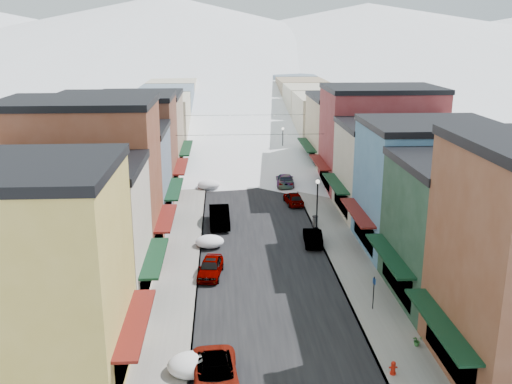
{
  "coord_description": "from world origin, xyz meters",
  "views": [
    {
      "loc": [
        -3.12,
        -21.97,
        17.34
      ],
      "look_at": [
        0.0,
        29.97,
        2.49
      ],
      "focal_mm": 40.0,
      "sensor_mm": 36.0,
      "label": 1
    }
  ],
  "objects": [
    {
      "name": "snow_pile_mid",
      "position": [
        -4.28,
        22.36,
        0.48
      ],
      "size": [
        2.36,
        2.65,
        1.0
      ],
      "color": "white",
      "rests_on": "ground"
    },
    {
      "name": "snow_pile_far",
      "position": [
        -4.7,
        40.19,
        0.51
      ],
      "size": [
        2.53,
        2.76,
        1.07
      ],
      "color": "white",
      "rests_on": "ground"
    },
    {
      "name": "trash_can",
      "position": [
        5.2,
        26.73,
        0.61
      ],
      "size": [
        0.53,
        0.53,
        0.9
      ],
      "color": "slate",
      "rests_on": "sidewalk_right"
    },
    {
      "name": "sidewalk_left",
      "position": [
        -6.6,
        60.0,
        0.07
      ],
      "size": [
        3.2,
        160.0,
        0.15
      ],
      "primitive_type": "cube",
      "color": "gray",
      "rests_on": "ground"
    },
    {
      "name": "car_lane_silver",
      "position": [
        -2.04,
        57.2,
        0.68
      ],
      "size": [
        1.9,
        4.08,
        1.35
      ],
      "primitive_type": "imported",
      "rotation": [
        0.0,
        0.0,
        -0.08
      ],
      "color": "gray",
      "rests_on": "ground"
    },
    {
      "name": "overhead_cables",
      "position": [
        0.0,
        47.5,
        6.2
      ],
      "size": [
        16.4,
        15.04,
        0.04
      ],
      "color": "black",
      "rests_on": "ground"
    },
    {
      "name": "car_lane_white",
      "position": [
        1.62,
        69.43,
        0.78
      ],
      "size": [
        3.17,
        5.88,
        1.57
      ],
      "primitive_type": "imported",
      "rotation": [
        0.0,
        0.0,
        3.25
      ],
      "color": "silver",
      "rests_on": "ground"
    },
    {
      "name": "mountain_ridge",
      "position": [
        -19.47,
        277.18,
        14.36
      ],
      "size": [
        670.0,
        340.0,
        34.0
      ],
      "color": "silver",
      "rests_on": "ground"
    },
    {
      "name": "bldg_r_green",
      "position": [
        13.19,
        12.0,
        4.76
      ],
      "size": [
        11.3,
        9.2,
        9.5
      ],
      "color": "#1B3827",
      "rests_on": "ground"
    },
    {
      "name": "bldg_l_yellow",
      "position": [
        -13.19,
        4.0,
        5.76
      ],
      "size": [
        11.3,
        8.7,
        11.5
      ],
      "color": "gold",
      "rests_on": "ground"
    },
    {
      "name": "car_gray_suv",
      "position": [
        4.09,
        33.78,
        0.66
      ],
      "size": [
        1.98,
        4.04,
        1.33
      ],
      "primitive_type": "imported",
      "rotation": [
        0.0,
        0.0,
        3.25
      ],
      "color": "gray",
      "rests_on": "ground"
    },
    {
      "name": "car_black_sedan",
      "position": [
        4.0,
        41.04,
        0.71
      ],
      "size": [
        2.24,
        4.98,
        1.42
      ],
      "primitive_type": "imported",
      "rotation": [
        0.0,
        0.0,
        3.09
      ],
      "color": "black",
      "rests_on": "ground"
    },
    {
      "name": "bldg_l_brick_far",
      "position": [
        -14.19,
        38.0,
        5.51
      ],
      "size": [
        13.3,
        9.2,
        11.0
      ],
      "color": "brown",
      "rests_on": "ground"
    },
    {
      "name": "streetlamp_far",
      "position": [
        5.2,
        55.0,
        2.87
      ],
      "size": [
        0.36,
        0.36,
        4.31
      ],
      "color": "black",
      "rests_on": "sidewalk_right"
    },
    {
      "name": "bldg_l_grayblue",
      "position": [
        -13.19,
        29.0,
        4.51
      ],
      "size": [
        11.3,
        9.2,
        9.0
      ],
      "color": "slate",
      "rests_on": "ground"
    },
    {
      "name": "parking_sign",
      "position": [
        6.3,
        10.49,
        1.45
      ],
      "size": [
        0.11,
        0.3,
        2.23
      ],
      "color": "black",
      "rests_on": "sidewalk_right"
    },
    {
      "name": "bldg_r_tan",
      "position": [
        13.19,
        49.0,
        4.76
      ],
      "size": [
        11.3,
        11.2,
        9.5
      ],
      "color": "tan",
      "rests_on": "ground"
    },
    {
      "name": "snow_pile_near",
      "position": [
        -4.88,
        4.31,
        0.52
      ],
      "size": [
        2.56,
        2.78,
        1.08
      ],
      "color": "white",
      "rests_on": "ground"
    },
    {
      "name": "bldg_l_cream",
      "position": [
        -13.19,
        12.5,
        4.76
      ],
      "size": [
        11.3,
        8.2,
        9.5
      ],
      "color": "beige",
      "rests_on": "ground"
    },
    {
      "name": "bldg_l_tan",
      "position": [
        -13.19,
        48.0,
        5.01
      ],
      "size": [
        11.3,
        11.2,
        10.0
      ],
      "color": "#91775F",
      "rests_on": "ground"
    },
    {
      "name": "fire_hydrant",
      "position": [
        5.51,
        3.36,
        0.49
      ],
      "size": [
        0.43,
        0.33,
        0.74
      ],
      "color": "#AE1709",
      "rests_on": "sidewalk_right"
    },
    {
      "name": "sidewalk_right",
      "position": [
        6.6,
        60.0,
        0.07
      ],
      "size": [
        3.2,
        160.0,
        0.15
      ],
      "primitive_type": "cube",
      "color": "gray",
      "rests_on": "ground"
    },
    {
      "name": "bldg_r_blue",
      "position": [
        13.19,
        21.0,
        5.26
      ],
      "size": [
        11.3,
        9.2,
        10.5
      ],
      "color": "teal",
      "rests_on": "ground"
    },
    {
      "name": "car_white_suv",
      "position": [
        -3.65,
        3.0,
        0.69
      ],
      "size": [
        2.65,
        5.14,
        1.39
      ],
      "primitive_type": "imported",
      "rotation": [
        0.0,
        0.0,
        0.07
      ],
      "color": "white",
      "rests_on": "ground"
    },
    {
      "name": "bldg_r_brick_far",
      "position": [
        14.19,
        39.0,
        5.76
      ],
      "size": [
        13.3,
        9.2,
        11.5
      ],
      "color": "maroon",
      "rests_on": "ground"
    },
    {
      "name": "car_dark_hatch",
      "position": [
        -3.5,
        27.78,
        0.86
      ],
      "size": [
        2.0,
        5.25,
        1.71
      ],
      "primitive_type": "imported",
      "rotation": [
        0.0,
        0.0,
        0.04
      ],
      "color": "black",
      "rests_on": "ground"
    },
    {
      "name": "curb_right",
      "position": [
        5.05,
        60.0,
        0.07
      ],
      "size": [
        0.1,
        160.0,
        0.15
      ],
      "primitive_type": "cube",
      "color": "slate",
      "rests_on": "ground"
    },
    {
      "name": "road",
      "position": [
        0.0,
        60.0,
        0.01
      ],
      "size": [
        10.0,
        160.0,
        0.01
      ],
      "primitive_type": "cube",
      "color": "black",
      "rests_on": "ground"
    },
    {
      "name": "car_silver_sedan",
      "position": [
        -4.13,
        16.56,
        0.68
      ],
      "size": [
        2.12,
        4.15,
        1.35
      ],
      "primitive_type": "imported",
      "rotation": [
        0.0,
        0.0,
        -0.14
      ],
      "color": "#A9ACB2",
      "rests_on": "ground"
    },
    {
      "name": "car_green_sedan",
      "position": [
        4.3,
        22.43,
        0.66
      ],
      "size": [
        1.67,
        4.11,
        1.32
      ],
      "primitive_type": "imported",
      "rotation": [
        0.0,
        0.0,
        3.07
      ],
      "color": "black",
      "rests_on": "ground"
    },
    {
      "name": "bldg_l_brick_near",
      "position": [
        -13.69,
        20.5,
        6.26
      ],
      "size": [
        12.3,
        8.2,
        12.5
      ],
      "color": "brown",
      "rests_on": "ground"
    },
    {
      "name": "car_silver_wagon",
      "position": [
        -3.5,
        51.97,
        0.73
      ],
      "size": [
        2.1,
        5.04,
        1.46
      ],
      "primitive_type": "imported",
      "rotation": [
        0.0,
        0.0,
        -0.01
      ],
      "color": "#AFB3B8",
      "rests_on": "ground"
    },
    {
      "name": "streetlamp_near",
      "position": [
        5.2,
        25.96,
        3.0
      ],
      "size": [
        0.38,
        0.38,
        4.53
      ],
      "color": "black",
      "rests_on": "sidewalk_right"
    },
    {
      "name": "planter_near",
      "position": [
        7.67,
        6.01,
        0.44
      ],
      "size": [
        0.67,
        0.63,
        0.59
      ],
      "primitive_type": "imported",
      "rotation": [
        0.0,
        0.0,
        0.4
      ],
      "color": "#357334",
      "rests_on": "sidewalk_right"
    },
    {
      "name": "bldg_r_cream",
      "position": [
        13.69,
        30.0,
        4.51
      ],
      "size": [
        12.3,
        9.2,
        9.0
      ],
      "color": "#B9AF95",
      "rests_on": "ground"
    },
    {
      "name": "distant_blocks",
      "position": [
        0.0,
        83.0,
        4.0
      ],
      "size": [
        34.0,
        55.0,
        8.0
      ],
      "color": "gray",
      "rests_on": "ground"
    },
    {
      "name": "curb_left",
      "position": [
        -5.05,
        60.0,
        0.07
      ],
      "size": [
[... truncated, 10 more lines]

